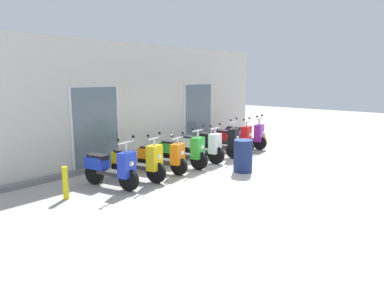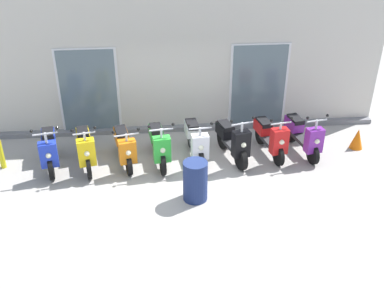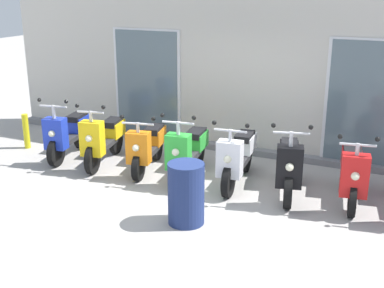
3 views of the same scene
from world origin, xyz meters
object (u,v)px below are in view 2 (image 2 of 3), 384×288
object	(u,v)px
scooter_green	(159,144)
scooter_white	(196,141)
scooter_red	(270,137)
scooter_purple	(303,135)
scooter_orange	(124,146)
scooter_black	(232,141)
trash_bin	(195,181)
curb_bollard	(1,154)
scooter_blue	(49,149)
traffic_cone	(357,139)
scooter_yellow	(85,147)

from	to	relation	value
scooter_green	scooter_white	distance (m)	0.87
scooter_red	scooter_purple	distance (m)	0.81
scooter_orange	scooter_black	xyz separation A→B (m)	(2.53, -0.04, 0.04)
scooter_orange	trash_bin	distance (m)	2.18
curb_bollard	scooter_blue	bearing A→B (deg)	-4.38
scooter_orange	traffic_cone	xyz separation A→B (m)	(5.70, 0.18, -0.19)
scooter_yellow	scooter_orange	size ratio (longest dim) A/B	1.07
scooter_orange	scooter_red	bearing A→B (deg)	1.20
scooter_black	scooter_white	bearing A→B (deg)	174.50
scooter_orange	scooter_purple	size ratio (longest dim) A/B	0.95
scooter_white	scooter_purple	world-z (taller)	scooter_purple
trash_bin	curb_bollard	bearing A→B (deg)	159.34
scooter_purple	scooter_red	bearing A→B (deg)	-178.47
scooter_orange	scooter_red	distance (m)	3.46
scooter_white	scooter_yellow	bearing A→B (deg)	-177.82
scooter_orange	scooter_white	distance (m)	1.66
scooter_yellow	traffic_cone	xyz separation A→B (m)	(6.59, 0.24, -0.23)
scooter_white	trash_bin	xyz separation A→B (m)	(-0.17, -1.62, -0.04)
scooter_blue	curb_bollard	size ratio (longest dim) A/B	2.22
scooter_yellow	traffic_cone	bearing A→B (deg)	2.07
scooter_red	traffic_cone	distance (m)	2.25
scooter_yellow	scooter_white	xyz separation A→B (m)	(2.54, 0.10, -0.01)
scooter_blue	scooter_orange	bearing A→B (deg)	1.48
scooter_purple	scooter_black	bearing A→B (deg)	-175.51
scooter_green	trash_bin	bearing A→B (deg)	-65.85
scooter_blue	scooter_white	distance (m)	3.36
scooter_white	scooter_green	bearing A→B (deg)	-175.46
scooter_yellow	scooter_black	size ratio (longest dim) A/B	1.05
scooter_blue	scooter_white	xyz separation A→B (m)	(3.35, 0.08, -0.00)
curb_bollard	traffic_cone	bearing A→B (deg)	0.94
scooter_orange	scooter_green	xyz separation A→B (m)	(0.80, -0.03, 0.03)
scooter_green	scooter_blue	bearing A→B (deg)	-179.65
scooter_purple	scooter_blue	bearing A→B (deg)	-178.68
scooter_red	trash_bin	distance (m)	2.57
scooter_yellow	scooter_red	world-z (taller)	scooter_yellow
scooter_yellow	scooter_purple	world-z (taller)	scooter_purple
scooter_yellow	scooter_blue	bearing A→B (deg)	179.09
scooter_red	trash_bin	xyz separation A→B (m)	(-1.97, -1.65, -0.05)
traffic_cone	scooter_green	bearing A→B (deg)	-177.55
scooter_purple	scooter_orange	bearing A→B (deg)	-178.74
trash_bin	traffic_cone	size ratio (longest dim) A/B	1.68
scooter_white	scooter_purple	distance (m)	2.61
scooter_orange	scooter_white	xyz separation A→B (m)	(1.66, 0.04, 0.03)
scooter_red	scooter_blue	bearing A→B (deg)	-178.71
curb_bollard	trash_bin	xyz separation A→B (m)	(4.30, -1.62, 0.09)
scooter_purple	curb_bollard	xyz separation A→B (m)	(-7.08, -0.05, -0.14)
scooter_red	traffic_cone	world-z (taller)	scooter_red
scooter_orange	traffic_cone	world-z (taller)	scooter_orange
scooter_blue	scooter_purple	distance (m)	5.97
scooter_blue	scooter_yellow	xyz separation A→B (m)	(0.81, -0.01, 0.01)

